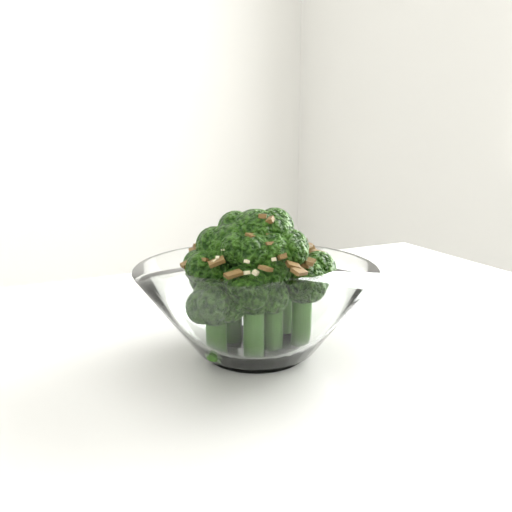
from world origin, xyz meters
TOP-DOWN VIEW (x-y plane):
  - broccoli_dish at (0.13, -0.03)m, footprint 0.21×0.21m

SIDE VIEW (x-z plane):
  - broccoli_dish at x=0.13m, z-range 0.74..0.87m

